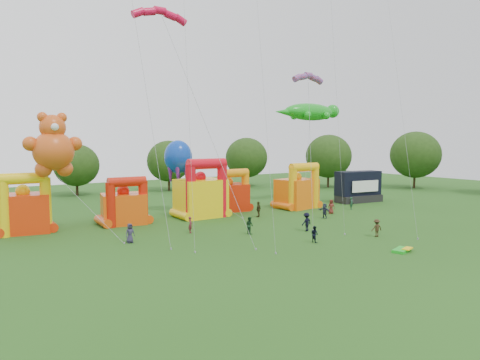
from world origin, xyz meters
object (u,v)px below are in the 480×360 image
teddy_bear_kite (78,189)px  gecko_kite (308,149)px  bouncy_castle_2 (202,195)px  octopus_kite (200,187)px  stage_trailer (358,187)px  spectator_0 (130,233)px  bouncy_castle_0 (24,210)px  spectator_4 (258,209)px

teddy_bear_kite → gecko_kite: (34.16, 4.46, 3.49)m
bouncy_castle_2 → octopus_kite: (0.96, 2.11, 0.79)m
stage_trailer → spectator_0: stage_trailer is taller
bouncy_castle_0 → bouncy_castle_2: size_ratio=0.86×
gecko_kite → spectator_0: 33.03m
octopus_kite → spectator_4: bearing=-51.4°
octopus_kite → spectator_4: size_ratio=5.64×
teddy_bear_kite → gecko_kite: bearing=7.4°
bouncy_castle_0 → gecko_kite: size_ratio=0.41×
bouncy_castle_2 → octopus_kite: size_ratio=0.66×
gecko_kite → bouncy_castle_0: bearing=178.8°
bouncy_castle_0 → gecko_kite: gecko_kite is taller
gecko_kite → spectator_0: (-30.76, -9.54, -7.33)m
bouncy_castle_2 → spectator_0: bearing=-145.2°
bouncy_castle_0 → octopus_kite: size_ratio=0.57×
bouncy_castle_0 → bouncy_castle_2: bouncy_castle_2 is taller
teddy_bear_kite → bouncy_castle_0: bearing=128.5°
gecko_kite → spectator_4: gecko_kite is taller
octopus_kite → spectator_4: (4.88, -6.13, -2.59)m
teddy_bear_kite → spectator_4: size_ratio=6.33×
bouncy_castle_2 → stage_trailer: bouncy_castle_2 is taller
bouncy_castle_0 → gecko_kite: (38.36, -0.82, 5.85)m
bouncy_castle_2 → stage_trailer: 26.78m
teddy_bear_kite → gecko_kite: 34.63m
teddy_bear_kite → spectator_0: bearing=-56.2°
bouncy_castle_0 → octopus_kite: 20.76m
gecko_kite → bouncy_castle_2: bearing=-176.7°
teddy_bear_kite → spectator_0: size_ratio=6.78×
stage_trailer → spectator_0: size_ratio=4.20×
bouncy_castle_0 → stage_trailer: size_ratio=0.82×
bouncy_castle_2 → octopus_kite: 2.45m
gecko_kite → teddy_bear_kite: bearing=-172.6°
bouncy_castle_2 → spectator_4: size_ratio=3.75×
teddy_bear_kite → bouncy_castle_2: bearing=12.3°
teddy_bear_kite → octopus_kite: 17.46m
stage_trailer → octopus_kite: octopus_kite is taller
bouncy_castle_2 → spectator_0: size_ratio=4.02×
bouncy_castle_0 → spectator_0: size_ratio=3.44×
spectator_0 → bouncy_castle_2: bearing=27.3°
stage_trailer → gecko_kite: bearing=161.0°
stage_trailer → gecko_kite: 10.43m
bouncy_castle_2 → gecko_kite: gecko_kite is taller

